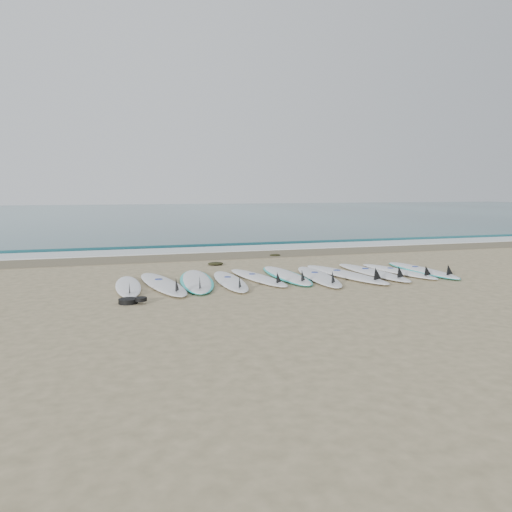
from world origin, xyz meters
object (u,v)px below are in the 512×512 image
object	(u,v)px
surfboard_5	(287,275)
leash_coil	(131,301)
surfboard_0	(128,286)
surfboard_10	(423,270)

from	to	relation	value
surfboard_5	leash_coil	distance (m)	3.73
leash_coil	surfboard_5	bearing A→B (deg)	25.18
surfboard_0	surfboard_5	distance (m)	3.36
surfboard_0	leash_coil	xyz separation A→B (m)	(-0.03, -1.31, -0.00)
surfboard_0	surfboard_10	size ratio (longest dim) A/B	0.89
surfboard_5	surfboard_10	distance (m)	3.26
surfboard_0	leash_coil	size ratio (longest dim) A/B	5.01
surfboard_0	leash_coil	distance (m)	1.31
surfboard_5	leash_coil	bearing A→B (deg)	-154.14
surfboard_0	leash_coil	world-z (taller)	surfboard_0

